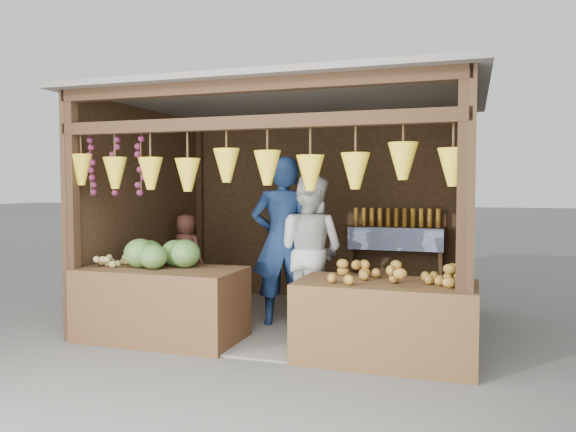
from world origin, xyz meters
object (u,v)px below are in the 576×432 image
at_px(counter_right, 385,321).
at_px(woman_standing, 310,251).
at_px(man_standing, 282,241).
at_px(counter_left, 161,304).
at_px(vendor_seated, 186,252).

relative_size(counter_right, woman_standing, 0.93).
height_order(counter_right, man_standing, man_standing).
height_order(counter_left, woman_standing, woman_standing).
height_order(counter_left, vendor_seated, vendor_seated).
distance_m(counter_right, man_standing, 1.76).
xyz_separation_m(counter_right, vendor_seated, (-2.78, 1.35, 0.40)).
bearing_deg(woman_standing, man_standing, 20.71).
distance_m(counter_left, counter_right, 2.34).
bearing_deg(counter_left, counter_right, 0.35).
xyz_separation_m(counter_left, woman_standing, (1.33, 1.02, 0.49)).
relative_size(woman_standing, vendor_seated, 1.79).
bearing_deg(counter_right, counter_left, -179.65).
xyz_separation_m(counter_left, vendor_seated, (-0.44, 1.36, 0.39)).
distance_m(counter_left, vendor_seated, 1.48).
relative_size(counter_right, vendor_seated, 1.66).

